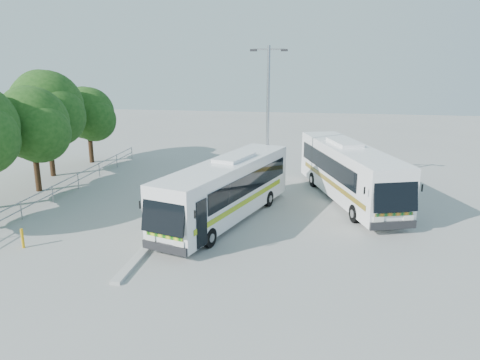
% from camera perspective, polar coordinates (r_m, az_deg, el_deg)
% --- Properties ---
extents(ground, '(100.00, 100.00, 0.00)m').
position_cam_1_polar(ground, '(22.82, -3.56, -6.23)').
color(ground, '#9C9C97').
rests_on(ground, ground).
extents(kerb_divider, '(0.40, 16.00, 0.15)m').
position_cam_1_polar(kerb_divider, '(25.18, -7.69, -4.10)').
color(kerb_divider, '#B2B2AD').
rests_on(kerb_divider, ground).
extents(railing, '(0.06, 22.00, 1.00)m').
position_cam_1_polar(railing, '(29.78, -20.94, -0.65)').
color(railing, gray).
rests_on(railing, ground).
extents(tree_far_c, '(4.97, 4.69, 6.49)m').
position_cam_1_polar(tree_far_c, '(31.13, -23.95, 6.32)').
color(tree_far_c, '#382314').
rests_on(tree_far_c, ground).
extents(tree_far_d, '(5.62, 5.30, 7.33)m').
position_cam_1_polar(tree_far_d, '(34.81, -22.43, 8.18)').
color(tree_far_d, '#382314').
rests_on(tree_far_d, ground).
extents(tree_far_e, '(4.54, 4.28, 5.92)m').
position_cam_1_polar(tree_far_e, '(38.48, -17.95, 7.72)').
color(tree_far_e, '#382314').
rests_on(tree_far_e, ground).
extents(coach_main, '(5.39, 11.12, 3.05)m').
position_cam_1_polar(coach_main, '(23.77, -1.70, -1.09)').
color(coach_main, silver).
rests_on(coach_main, ground).
extents(coach_adjacent, '(5.74, 11.62, 3.19)m').
position_cam_1_polar(coach_adjacent, '(27.75, 13.15, 1.02)').
color(coach_adjacent, white).
rests_on(coach_adjacent, ground).
extents(lamppost, '(2.15, 0.23, 8.80)m').
position_cam_1_polar(lamppost, '(27.84, 3.41, 7.95)').
color(lamppost, gray).
rests_on(lamppost, ground).
extents(bollard, '(0.15, 0.15, 0.89)m').
position_cam_1_polar(bollard, '(22.82, -24.99, -6.47)').
color(bollard, '#DA9B0C').
rests_on(bollard, ground).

